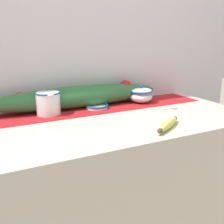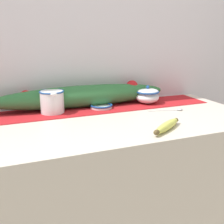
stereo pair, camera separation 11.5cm
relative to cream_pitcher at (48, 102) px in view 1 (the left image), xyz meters
name	(u,v)px [view 1 (the left image)]	position (x,y,z in m)	size (l,w,h in m)	color
countertop	(99,203)	(0.18, -0.21, -0.50)	(1.53, 0.67, 0.87)	beige
back_wall	(70,45)	(0.18, 0.15, 0.27)	(2.33, 0.04, 2.40)	silver
table_runner	(82,110)	(0.18, 0.00, -0.06)	(1.41, 0.23, 0.00)	#A8191E
cream_pitcher	(48,102)	(0.00, 0.00, 0.00)	(0.12, 0.15, 0.12)	white
sugar_bowl	(141,95)	(0.55, 0.00, -0.02)	(0.13, 0.13, 0.10)	white
small_dish	(97,106)	(0.26, -0.01, -0.05)	(0.12, 0.12, 0.02)	white
banana	(168,124)	(0.40, -0.44, -0.05)	(0.20, 0.15, 0.04)	#CCD156
spoon	(171,108)	(0.62, -0.19, -0.06)	(0.19, 0.06, 0.01)	#B7B7BC
poinsettia_garland	(78,97)	(0.18, 0.06, 0.00)	(0.99, 0.13, 0.13)	#2D6B38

